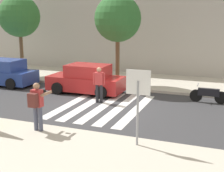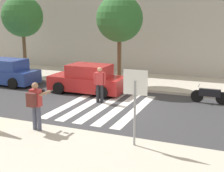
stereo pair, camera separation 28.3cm
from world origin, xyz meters
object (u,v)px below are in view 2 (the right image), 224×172
Objects in this scene: parked_car_blue at (6,72)px; parked_car_red at (88,79)px; motorcycle at (210,95)px; stop_sign at (135,91)px; street_tree_center at (119,19)px; street_tree_west at (22,17)px; photographer_with_backpack at (35,102)px; pedestrian_crossing at (100,83)px.

parked_car_blue is 1.00× the size of parked_car_red.
motorcycle is at bearing 1.44° from parked_car_blue.
stop_sign is at bearing -104.62° from motorcycle.
street_tree_center is at bearing 162.34° from motorcycle.
motorcycle is 0.33× the size of street_tree_west.
parked_car_blue is 5.59m from parked_car_red.
parked_car_blue is at bearing 137.25° from photographer_with_backpack.
parked_car_red is (-4.68, 6.06, -1.15)m from stop_sign.
photographer_with_backpack is 8.36m from motorcycle.
street_tree_center is at bearing 114.24° from stop_sign.
street_tree_west is at bearing 129.42° from photographer_with_backpack.
parked_car_blue is 0.77× the size of street_tree_west.
motorcycle is at bearing 20.53° from pedestrian_crossing.
parked_car_blue is 11.93m from motorcycle.
stop_sign is at bearing -54.15° from pedestrian_crossing.
stop_sign is 0.46× the size of street_tree_center.
street_tree_center reaches higher than pedestrian_crossing.
parked_car_red is (-1.42, 1.54, -0.25)m from pedestrian_crossing.
street_tree_west is (-7.14, 8.69, 2.88)m from photographer_with_backpack.
parked_car_red is at bearing -118.12° from street_tree_center.
street_tree_center reaches higher than parked_car_blue.
stop_sign is 0.45× the size of street_tree_west.
motorcycle is (1.66, 6.36, -1.46)m from stop_sign.
stop_sign is 11.98m from parked_car_blue.
pedestrian_crossing is 0.33× the size of street_tree_west.
street_tree_west reaches higher than street_tree_center.
stop_sign reaches higher than parked_car_blue.
street_tree_west reaches higher than parked_car_blue.
pedestrian_crossing is at bearing -47.49° from parked_car_red.
street_tree_center is at bearing 90.03° from photographer_with_backpack.
parked_car_blue reaches higher than motorcycle.
photographer_with_backpack is at bearing -80.19° from parked_car_red.
street_tree_center is (-0.36, 3.53, 2.96)m from pedestrian_crossing.
street_tree_center is at bearing 16.60° from parked_car_blue.
stop_sign is at bearing -38.66° from street_tree_west.
stop_sign is 9.06m from street_tree_center.
stop_sign is at bearing -52.33° from parked_car_red.
parked_car_red is 0.77× the size of street_tree_west.
stop_sign is 6.74m from motorcycle.
photographer_with_backpack is 0.42× the size of parked_car_blue.
motorcycle is 13.13m from street_tree_west.
pedestrian_crossing reaches higher than parked_car_red.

